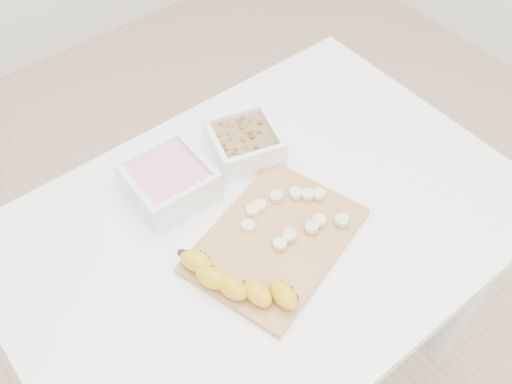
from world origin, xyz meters
TOP-DOWN VIEW (x-y plane):
  - ground at (0.00, 0.00)m, footprint 3.50×3.50m
  - table at (0.00, 0.00)m, footprint 1.00×0.70m
  - bowl_yogurt at (-0.10, 0.17)m, footprint 0.16×0.16m
  - bowl_granola at (0.08, 0.17)m, footprint 0.17×0.17m
  - cutting_board at (-0.02, -0.05)m, footprint 0.37×0.31m
  - banana at (-0.13, -0.09)m, footprint 0.12×0.22m
  - banana_slices at (0.04, -0.03)m, footprint 0.18×0.15m

SIDE VIEW (x-z plane):
  - ground at x=0.00m, z-range 0.00..0.00m
  - table at x=0.00m, z-range 0.28..1.03m
  - cutting_board at x=-0.02m, z-range 0.75..0.76m
  - banana_slices at x=0.04m, z-range 0.76..0.78m
  - bowl_granola at x=0.08m, z-range 0.75..0.81m
  - banana at x=-0.13m, z-range 0.77..0.80m
  - bowl_yogurt at x=-0.10m, z-range 0.75..0.82m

